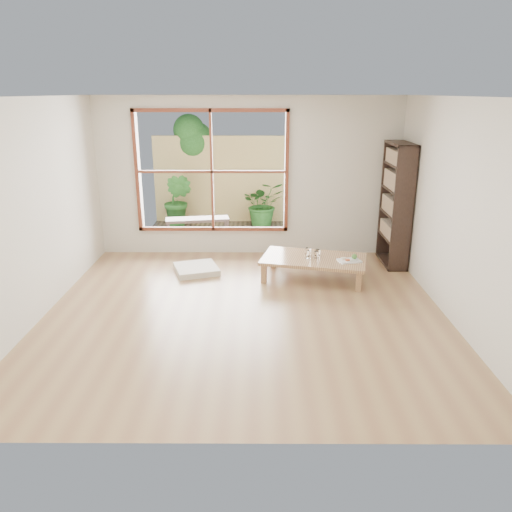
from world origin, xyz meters
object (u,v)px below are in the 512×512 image
at_px(bookshelf, 396,205).
at_px(food_tray, 350,260).
at_px(garden_bench, 197,221).
at_px(low_table, 314,260).

bearing_deg(bookshelf, food_tray, -133.44).
relative_size(food_tray, garden_bench, 0.29).
xyz_separation_m(bookshelf, food_tray, (-0.83, -0.88, -0.61)).
bearing_deg(low_table, food_tray, -3.81).
bearing_deg(garden_bench, food_tray, -52.17).
bearing_deg(bookshelf, low_table, -151.61).
bearing_deg(garden_bench, low_table, -56.69).
height_order(bookshelf, food_tray, bookshelf).
distance_m(low_table, garden_bench, 2.89).
height_order(low_table, bookshelf, bookshelf).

